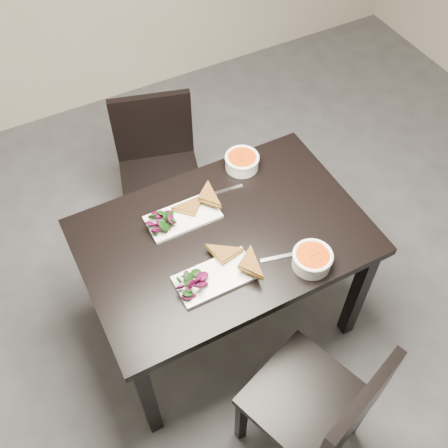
% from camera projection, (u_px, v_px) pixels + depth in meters
% --- Properties ---
extents(ground, '(5.00, 5.00, 0.00)m').
position_uv_depth(ground, '(277.00, 391.00, 2.59)').
color(ground, '#47474C').
rests_on(ground, ground).
extents(room_shell, '(5.02, 5.02, 2.81)m').
position_uv_depth(room_shell, '(345.00, 78.00, 1.15)').
color(room_shell, beige).
rests_on(room_shell, ground).
extents(table, '(1.20, 0.80, 0.75)m').
position_uv_depth(table, '(224.00, 248.00, 2.32)').
color(table, black).
rests_on(table, ground).
extents(chair_near, '(0.54, 0.54, 0.85)m').
position_uv_depth(chair_near, '(324.00, 408.00, 2.06)').
color(chair_near, black).
rests_on(chair_near, ground).
extents(chair_far, '(0.52, 0.52, 0.85)m').
position_uv_depth(chair_far, '(158.00, 164.00, 2.87)').
color(chair_far, black).
rests_on(chair_far, ground).
extents(plate_near, '(0.32, 0.16, 0.02)m').
position_uv_depth(plate_near, '(216.00, 277.00, 2.10)').
color(plate_near, white).
rests_on(plate_near, table).
extents(sandwich_near, '(0.18, 0.15, 0.05)m').
position_uv_depth(sandwich_near, '(228.00, 263.00, 2.10)').
color(sandwich_near, '#945D1F').
rests_on(sandwich_near, plate_near).
extents(salad_near, '(0.10, 0.09, 0.04)m').
position_uv_depth(salad_near, '(192.00, 283.00, 2.05)').
color(salad_near, black).
rests_on(salad_near, plate_near).
extents(soup_bowl_near, '(0.16, 0.16, 0.07)m').
position_uv_depth(soup_bowl_near, '(312.00, 259.00, 2.12)').
color(soup_bowl_near, white).
rests_on(soup_bowl_near, table).
extents(cutlery_near, '(0.18, 0.06, 0.00)m').
position_uv_depth(cutlery_near, '(282.00, 256.00, 2.17)').
color(cutlery_near, silver).
rests_on(cutlery_near, table).
extents(plate_far, '(0.31, 0.16, 0.02)m').
position_uv_depth(plate_far, '(183.00, 217.00, 2.29)').
color(plate_far, white).
rests_on(plate_far, table).
extents(sandwich_far, '(0.19, 0.19, 0.05)m').
position_uv_depth(sandwich_far, '(198.00, 209.00, 2.27)').
color(sandwich_far, '#945D1F').
rests_on(sandwich_far, plate_far).
extents(salad_far, '(0.10, 0.09, 0.04)m').
position_uv_depth(salad_far, '(161.00, 221.00, 2.24)').
color(salad_far, black).
rests_on(salad_far, plate_far).
extents(soup_bowl_far, '(0.16, 0.16, 0.07)m').
position_uv_depth(soup_bowl_far, '(242.00, 161.00, 2.45)').
color(soup_bowl_far, white).
rests_on(soup_bowl_far, table).
extents(cutlery_far, '(0.18, 0.04, 0.00)m').
position_uv_depth(cutlery_far, '(224.00, 191.00, 2.39)').
color(cutlery_far, silver).
rests_on(cutlery_far, table).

